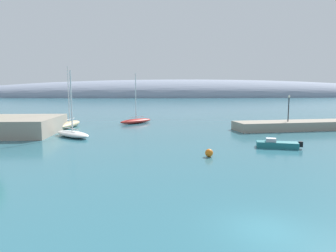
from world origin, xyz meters
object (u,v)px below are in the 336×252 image
sailboat_red_mid_mooring (136,121)px  sailboat_white_near_shore (73,133)px  sailboat_sand_outer_mooring (70,124)px  mooring_buoy_orange (209,153)px  motorboat_teal_foreground (277,144)px  harbor_lamp_post (289,105)px

sailboat_red_mid_mooring → sailboat_white_near_shore: bearing=19.6°
sailboat_sand_outer_mooring → mooring_buoy_orange: sailboat_sand_outer_mooring is taller
motorboat_teal_foreground → harbor_lamp_post: harbor_lamp_post is taller
sailboat_white_near_shore → mooring_buoy_orange: bearing=6.4°
motorboat_teal_foreground → mooring_buoy_orange: bearing=42.3°
sailboat_sand_outer_mooring → motorboat_teal_foreground: size_ratio=2.08×
sailboat_sand_outer_mooring → harbor_lamp_post: bearing=88.0°
sailboat_white_near_shore → sailboat_sand_outer_mooring: 10.98m
sailboat_red_mid_mooring → mooring_buoy_orange: bearing=62.2°
sailboat_white_near_shore → sailboat_sand_outer_mooring: bearing=151.5°
sailboat_red_mid_mooring → harbor_lamp_post: bearing=112.1°
harbor_lamp_post → sailboat_sand_outer_mooring: bearing=171.2°
motorboat_teal_foreground → sailboat_white_near_shore: bearing=-2.9°
motorboat_teal_foreground → harbor_lamp_post: bearing=-101.8°
sailboat_white_near_shore → sailboat_red_mid_mooring: sailboat_red_mid_mooring is taller
motorboat_teal_foreground → sailboat_red_mid_mooring: bearing=-38.8°
sailboat_sand_outer_mooring → mooring_buoy_orange: 30.84m
sailboat_white_near_shore → sailboat_red_mid_mooring: 18.05m
sailboat_sand_outer_mooring → mooring_buoy_orange: bearing=46.2°
harbor_lamp_post → sailboat_red_mid_mooring: bearing=155.9°
harbor_lamp_post → sailboat_white_near_shore: bearing=-171.5°
sailboat_sand_outer_mooring → motorboat_teal_foreground: sailboat_sand_outer_mooring is taller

